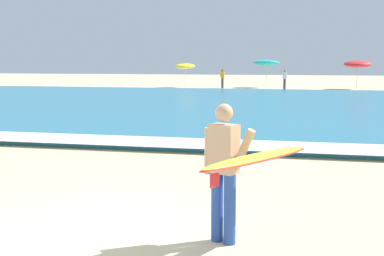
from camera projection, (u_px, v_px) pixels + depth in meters
name	position (u px, v px, depth m)	size (l,w,h in m)	color
ground_plane	(96.00, 225.00, 7.33)	(160.00, 160.00, 0.00)	beige
sea	(259.00, 105.00, 26.64)	(120.00, 28.00, 0.14)	teal
surf_foam	(201.00, 143.00, 13.70)	(120.00, 1.71, 0.01)	white
surfer_with_board	(238.00, 164.00, 6.40)	(1.31, 2.26, 1.73)	#284CA3
beach_umbrella_0	(185.00, 66.00, 45.62)	(1.70, 1.73, 2.10)	beige
beach_umbrella_1	(266.00, 63.00, 45.21)	(2.23, 2.26, 2.38)	beige
beach_umbrella_2	(357.00, 64.00, 42.80)	(2.16, 2.19, 2.35)	beige
beachgoer_near_row_left	(222.00, 78.00, 44.39)	(0.32, 0.20, 1.58)	#383842
beachgoer_near_row_mid	(285.00, 79.00, 41.88)	(0.32, 0.20, 1.58)	#383842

